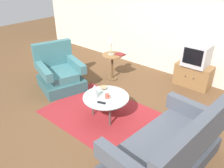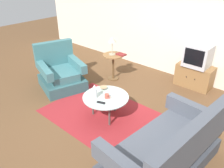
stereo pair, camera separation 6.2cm
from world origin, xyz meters
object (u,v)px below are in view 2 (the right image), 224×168
(mug, at_px, (107,96))
(tv_remote_dark, at_px, (101,103))
(table_lamp, at_px, (112,41))
(book, at_px, (121,54))
(tv_stand, at_px, (194,76))
(couch, at_px, (166,151))
(television, at_px, (198,56))
(bowl, at_px, (103,88))
(armchair, at_px, (61,74))
(vase, at_px, (95,91))
(coffee_table, at_px, (106,98))
(side_table, at_px, (113,62))

(mug, bearing_deg, tv_remote_dark, -79.70)
(table_lamp, xyz_separation_m, book, (0.17, 0.12, -0.32))
(tv_stand, distance_m, table_lamp, 2.01)
(couch, bearing_deg, television, 20.87)
(couch, height_order, bowl, couch)
(armchair, distance_m, vase, 1.49)
(couch, xyz_separation_m, mug, (-1.35, 0.32, 0.16))
(tv_stand, distance_m, television, 0.49)
(armchair, xyz_separation_m, bowl, (1.35, -0.03, 0.14))
(coffee_table, bearing_deg, vase, -129.61)
(armchair, distance_m, television, 3.03)
(side_table, xyz_separation_m, vase, (0.79, -1.39, 0.10))
(tv_remote_dark, bearing_deg, armchair, 146.22)
(tv_stand, xyz_separation_m, tv_remote_dark, (-0.62, -2.38, 0.18))
(side_table, xyz_separation_m, table_lamp, (-0.02, -0.02, 0.51))
(television, relative_size, mug, 4.27)
(tv_stand, height_order, television, television)
(armchair, xyz_separation_m, tv_stand, (2.26, 1.98, -0.06))
(bowl, bearing_deg, armchair, 178.61)
(coffee_table, relative_size, table_lamp, 1.88)
(television, xyz_separation_m, tv_remote_dark, (-0.62, -2.36, -0.30))
(table_lamp, height_order, mug, table_lamp)
(couch, distance_m, coffee_table, 1.44)
(television, bearing_deg, mug, -106.74)
(armchair, bearing_deg, bowl, 106.80)
(coffee_table, relative_size, vase, 3.23)
(side_table, relative_size, television, 1.21)
(side_table, height_order, table_lamp, table_lamp)
(table_lamp, bearing_deg, book, 35.19)
(book, bearing_deg, vase, -66.08)
(armchair, relative_size, coffee_table, 1.42)
(tv_stand, xyz_separation_m, vase, (-0.83, -2.32, 0.30))
(television, relative_size, bowl, 3.57)
(tv_stand, height_order, mug, same)
(coffee_table, xyz_separation_m, tv_stand, (0.70, 2.18, -0.14))
(couch, xyz_separation_m, book, (-2.15, 1.69, 0.33))
(armchair, xyz_separation_m, couch, (2.95, -0.53, -0.00))
(bowl, relative_size, book, 0.65)
(book, bearing_deg, tv_stand, 30.47)
(side_table, bearing_deg, table_lamp, -142.71)
(mug, bearing_deg, tv_stand, 73.41)
(vase, bearing_deg, table_lamp, 120.34)
(couch, relative_size, tv_remote_dark, 11.72)
(mug, bearing_deg, coffee_table, 157.39)
(book, bearing_deg, couch, -37.22)
(tv_remote_dark, bearing_deg, television, 55.12)
(side_table, distance_m, bowl, 1.29)
(table_lamp, bearing_deg, armchair, -121.24)
(couch, bearing_deg, tv_stand, 20.75)
(coffee_table, xyz_separation_m, book, (-0.76, 1.35, 0.25))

